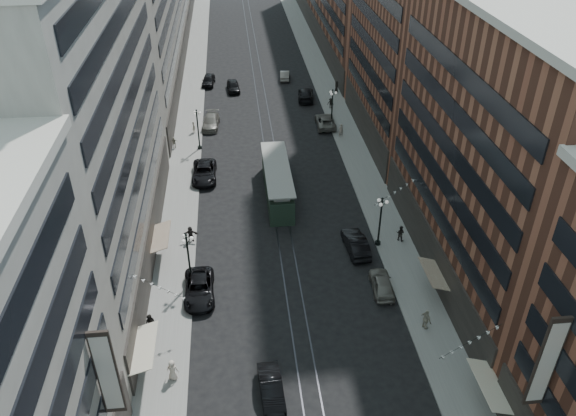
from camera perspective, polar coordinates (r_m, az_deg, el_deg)
name	(u,v)px	position (r m, az deg, el deg)	size (l,w,h in m)	color
ground	(267,130)	(79.83, -2.18, 7.92)	(220.00, 220.00, 0.00)	black
sidewalk_west	(191,105)	(89.06, -9.84, 10.28)	(4.00, 180.00, 0.15)	gray
sidewalk_east	(332,99)	(90.15, 4.48, 10.96)	(4.00, 180.00, 0.15)	gray
rail_west	(258,103)	(88.92, -3.10, 10.64)	(0.12, 180.00, 0.02)	#2D2D33
rail_east	(267,102)	(88.99, -2.19, 10.68)	(0.12, 180.00, 0.02)	#2D2D33
building_west_mid	(86,125)	(50.91, -19.87, 7.93)	(8.00, 36.00, 28.00)	#9A9589
building_east_mid	(492,154)	(50.51, 19.99, 5.15)	(8.00, 30.00, 24.00)	brown
lamppost_sw_far	(189,257)	(50.88, -10.07, -4.94)	(1.03, 1.14, 5.52)	black
lamppost_sw_mid	(198,128)	(74.02, -9.14, 8.03)	(1.03, 1.14, 5.52)	black
lamppost_se_far	(380,220)	(55.57, 9.35, -1.20)	(1.03, 1.14, 5.52)	black
lamppost_se_mid	(332,107)	(79.61, 4.50, 10.20)	(1.03, 1.14, 5.52)	black
streetcar	(277,183)	(63.72, -1.09, 2.60)	(2.86, 12.94, 3.58)	#213426
car_2	(199,289)	(50.96, -9.00, -8.11)	(2.64, 5.72, 1.59)	black
car_4	(382,283)	(51.63, 9.51, -7.56)	(1.82, 4.52, 1.54)	slate
car_5	(271,388)	(42.89, -1.71, -17.85)	(1.61, 4.61, 1.52)	black
pedestrian_1	(172,370)	(44.41, -11.66, -15.81)	(0.89, 0.49, 1.83)	#C2B3A1
pedestrian_2	(151,324)	(48.03, -13.75, -11.40)	(0.94, 0.51, 1.93)	black
pedestrian_4	(426,319)	(48.45, 13.85, -10.94)	(1.13, 0.52, 1.93)	#A8A18B
car_7	(204,172)	(68.12, -8.50, 3.61)	(2.82, 6.12, 1.70)	black
car_8	(211,122)	(81.12, -7.84, 8.67)	(2.24, 5.50, 1.60)	slate
car_9	(208,80)	(96.51, -8.10, 12.73)	(1.93, 4.80, 1.63)	black
car_10	(356,243)	(55.85, 6.91, -3.60)	(1.81, 5.19, 1.71)	black
car_11	(325,121)	(80.76, 3.82, 8.79)	(2.61, 5.65, 1.57)	#646158
car_12	(306,94)	(89.79, 1.82, 11.48)	(2.38, 5.85, 1.70)	black
car_13	(233,86)	(93.54, -5.59, 12.23)	(1.92, 4.76, 1.62)	black
car_14	(285,75)	(98.09, -0.33, 13.33)	(1.51, 4.34, 1.43)	gray
pedestrian_5	(190,234)	(57.34, -9.88, -2.62)	(1.57, 0.45, 1.70)	black
pedestrian_6	(174,143)	(75.70, -11.49, 6.53)	(0.90, 0.41, 1.53)	#A39E87
pedestrian_7	(400,233)	(57.72, 11.34, -2.52)	(0.83, 0.45, 1.71)	black
pedestrian_8	(341,130)	(77.46, 5.40, 7.87)	(0.70, 0.46, 1.93)	gray
pedestrian_9	(331,103)	(86.44, 4.35, 10.57)	(1.01, 0.42, 1.56)	black
pedestrian_extra_0	(194,127)	(79.50, -9.56, 8.11)	(0.59, 0.39, 1.61)	#B2A993
pedestrian_extra_1	(336,87)	(92.54, 4.95, 12.19)	(0.89, 0.49, 1.83)	black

